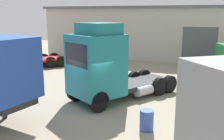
# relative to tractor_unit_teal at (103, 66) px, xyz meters

# --- Properties ---
(ground_plane) EXTENTS (60.00, 60.00, 0.00)m
(ground_plane) POSITION_rel_tractor_unit_teal_xyz_m (-0.34, -0.77, -2.05)
(ground_plane) COLOR gray
(warehouse_building) EXTENTS (23.65, 8.13, 5.60)m
(warehouse_building) POSITION_rel_tractor_unit_teal_xyz_m (-0.34, 17.03, 0.76)
(warehouse_building) COLOR #B7B2A3
(warehouse_building) RESTS_ON ground_plane
(tractor_unit_teal) EXTENTS (5.62, 6.82, 4.35)m
(tractor_unit_teal) POSITION_rel_tractor_unit_teal_xyz_m (0.00, 0.00, 0.00)
(tractor_unit_teal) COLOR #197075
(tractor_unit_teal) RESTS_ON ground_plane
(oil_drum) EXTENTS (0.58, 0.58, 0.88)m
(oil_drum) POSITION_rel_tractor_unit_teal_xyz_m (2.99, -2.81, -1.61)
(oil_drum) COLOR #33519E
(oil_drum) RESTS_ON ground_plane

